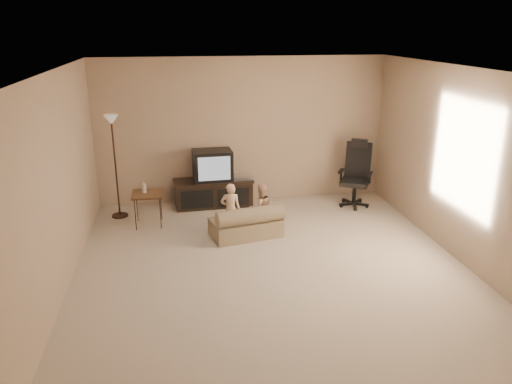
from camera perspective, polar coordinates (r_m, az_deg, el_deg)
floor at (r=6.53m, az=1.80°, el=-8.68°), size 5.50×5.50×0.00m
room_shell at (r=5.99m, az=1.94°, el=4.36°), size 5.50×5.50×5.50m
tv_stand at (r=8.60m, az=-4.88°, el=1.03°), size 1.39×0.57×0.98m
office_chair at (r=8.76m, az=11.31°, el=1.09°), size 0.72×0.73×1.14m
side_table at (r=7.87m, az=-12.34°, el=-0.25°), size 0.48×0.48×0.71m
floor_lamp at (r=8.16m, az=-15.99°, el=5.33°), size 0.26×0.26×1.67m
child_sofa at (r=7.36m, az=-1.04°, el=-3.68°), size 1.11×0.78×0.50m
toddler_left at (r=7.36m, az=-2.93°, el=-2.02°), size 0.30×0.23×0.81m
toddler_right at (r=7.46m, az=0.56°, el=-1.88°), size 0.40×0.27×0.76m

